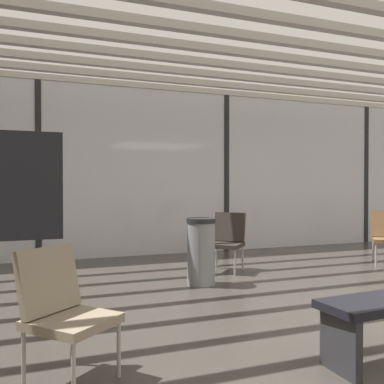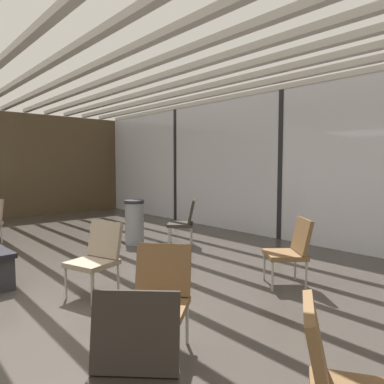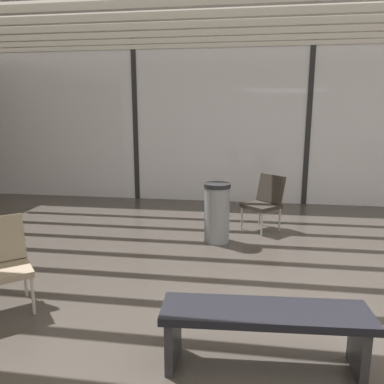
{
  "view_description": "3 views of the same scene",
  "coord_description": "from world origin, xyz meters",
  "px_view_note": "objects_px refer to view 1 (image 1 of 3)",
  "views": [
    {
      "loc": [
        -3.63,
        -2.46,
        1.28
      ],
      "look_at": [
        -0.2,
        6.55,
        1.14
      ],
      "focal_mm": 39.86,
      "sensor_mm": 36.0,
      "label": 1
    },
    {
      "loc": [
        4.41,
        -1.04,
        1.56
      ],
      "look_at": [
        0.09,
        2.68,
        1.12
      ],
      "focal_mm": 33.54,
      "sensor_mm": 36.0,
      "label": 2
    },
    {
      "loc": [
        -1.15,
        -2.62,
        1.86
      ],
      "look_at": [
        -1.81,
        1.82,
        0.9
      ],
      "focal_mm": 35.49,
      "sensor_mm": 36.0,
      "label": 3
    }
  ],
  "objects_px": {
    "lounge_chair_3": "(62,305)",
    "parked_airplane": "(143,166)",
    "lounge_chair_6": "(227,238)",
    "trash_bin": "(201,251)"
  },
  "relations": [
    {
      "from": "lounge_chair_3",
      "to": "parked_airplane",
      "type": "bearing_deg",
      "value": 31.77
    },
    {
      "from": "lounge_chair_3",
      "to": "lounge_chair_6",
      "type": "xyz_separation_m",
      "value": [
        2.57,
        2.88,
        0.0
      ]
    },
    {
      "from": "lounge_chair_3",
      "to": "lounge_chair_6",
      "type": "distance_m",
      "value": 3.86
    },
    {
      "from": "parked_airplane",
      "to": "lounge_chair_6",
      "type": "height_order",
      "value": "parked_airplane"
    },
    {
      "from": "parked_airplane",
      "to": "trash_bin",
      "type": "relative_size",
      "value": 12.63
    },
    {
      "from": "lounge_chair_6",
      "to": "parked_airplane",
      "type": "bearing_deg",
      "value": 130.55
    },
    {
      "from": "lounge_chair_6",
      "to": "trash_bin",
      "type": "xyz_separation_m",
      "value": [
        -0.7,
        -0.7,
        -0.06
      ]
    },
    {
      "from": "lounge_chair_3",
      "to": "trash_bin",
      "type": "height_order",
      "value": "lounge_chair_3"
    },
    {
      "from": "lounge_chair_6",
      "to": "trash_bin",
      "type": "bearing_deg",
      "value": -92.15
    },
    {
      "from": "lounge_chair_3",
      "to": "trash_bin",
      "type": "distance_m",
      "value": 2.87
    }
  ]
}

